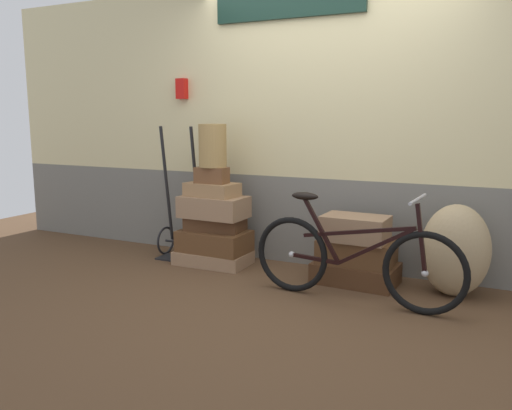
{
  "coord_description": "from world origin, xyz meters",
  "views": [
    {
      "loc": [
        1.48,
        -3.79,
        1.39
      ],
      "look_at": [
        -0.49,
        0.29,
        0.62
      ],
      "focal_mm": 36.73,
      "sensor_mm": 36.0,
      "label": 1
    }
  ],
  "objects_px": {
    "suitcase_1": "(214,241)",
    "suitcase_3": "(214,207)",
    "suitcase_7": "(357,251)",
    "suitcase_8": "(355,228)",
    "burlap_sack": "(455,250)",
    "suitcase_2": "(215,224)",
    "suitcase_4": "(212,190)",
    "wicker_basket": "(213,146)",
    "bicycle": "(353,259)",
    "suitcase_6": "(356,273)",
    "luggage_trolley": "(181,228)",
    "suitcase_5": "(212,175)",
    "suitcase_0": "(213,257)"
  },
  "relations": [
    {
      "from": "suitcase_2",
      "to": "suitcase_4",
      "type": "distance_m",
      "value": 0.33
    },
    {
      "from": "suitcase_6",
      "to": "luggage_trolley",
      "type": "bearing_deg",
      "value": -178.74
    },
    {
      "from": "suitcase_4",
      "to": "burlap_sack",
      "type": "xyz_separation_m",
      "value": [
        2.16,
        0.04,
        -0.35
      ]
    },
    {
      "from": "suitcase_7",
      "to": "suitcase_8",
      "type": "height_order",
      "value": "suitcase_8"
    },
    {
      "from": "suitcase_4",
      "to": "suitcase_7",
      "type": "distance_m",
      "value": 1.46
    },
    {
      "from": "burlap_sack",
      "to": "suitcase_8",
      "type": "bearing_deg",
      "value": -174.94
    },
    {
      "from": "suitcase_5",
      "to": "wicker_basket",
      "type": "height_order",
      "value": "wicker_basket"
    },
    {
      "from": "wicker_basket",
      "to": "burlap_sack",
      "type": "relative_size",
      "value": 0.55
    },
    {
      "from": "suitcase_5",
      "to": "wicker_basket",
      "type": "bearing_deg",
      "value": 80.97
    },
    {
      "from": "suitcase_0",
      "to": "suitcase_5",
      "type": "relative_size",
      "value": 2.3
    },
    {
      "from": "wicker_basket",
      "to": "suitcase_7",
      "type": "bearing_deg",
      "value": 0.8
    },
    {
      "from": "suitcase_4",
      "to": "burlap_sack",
      "type": "distance_m",
      "value": 2.19
    },
    {
      "from": "suitcase_1",
      "to": "burlap_sack",
      "type": "xyz_separation_m",
      "value": [
        2.14,
        0.05,
        0.14
      ]
    },
    {
      "from": "suitcase_1",
      "to": "suitcase_8",
      "type": "xyz_separation_m",
      "value": [
        1.36,
        -0.02,
        0.25
      ]
    },
    {
      "from": "suitcase_3",
      "to": "suitcase_6",
      "type": "relative_size",
      "value": 0.9
    },
    {
      "from": "suitcase_3",
      "to": "burlap_sack",
      "type": "bearing_deg",
      "value": 2.11
    },
    {
      "from": "suitcase_6",
      "to": "bicycle",
      "type": "xyz_separation_m",
      "value": [
        0.1,
        -0.46,
        0.25
      ]
    },
    {
      "from": "luggage_trolley",
      "to": "suitcase_0",
      "type": "bearing_deg",
      "value": -10.76
    },
    {
      "from": "suitcase_7",
      "to": "burlap_sack",
      "type": "height_order",
      "value": "burlap_sack"
    },
    {
      "from": "suitcase_3",
      "to": "suitcase_8",
      "type": "relative_size",
      "value": 1.17
    },
    {
      "from": "suitcase_2",
      "to": "suitcase_8",
      "type": "distance_m",
      "value": 1.37
    },
    {
      "from": "suitcase_1",
      "to": "suitcase_3",
      "type": "relative_size",
      "value": 1.05
    },
    {
      "from": "suitcase_4",
      "to": "wicker_basket",
      "type": "height_order",
      "value": "wicker_basket"
    },
    {
      "from": "suitcase_3",
      "to": "suitcase_5",
      "type": "distance_m",
      "value": 0.3
    },
    {
      "from": "suitcase_1",
      "to": "suitcase_7",
      "type": "bearing_deg",
      "value": 2.83
    },
    {
      "from": "suitcase_2",
      "to": "suitcase_8",
      "type": "xyz_separation_m",
      "value": [
        1.36,
        -0.05,
        0.09
      ]
    },
    {
      "from": "suitcase_4",
      "to": "wicker_basket",
      "type": "bearing_deg",
      "value": -11.19
    },
    {
      "from": "luggage_trolley",
      "to": "bicycle",
      "type": "distance_m",
      "value": 1.95
    },
    {
      "from": "suitcase_0",
      "to": "suitcase_2",
      "type": "xyz_separation_m",
      "value": [
        0.0,
        0.04,
        0.32
      ]
    },
    {
      "from": "suitcase_7",
      "to": "luggage_trolley",
      "type": "relative_size",
      "value": 0.47
    },
    {
      "from": "suitcase_3",
      "to": "luggage_trolley",
      "type": "xyz_separation_m",
      "value": [
        -0.42,
        0.06,
        -0.25
      ]
    },
    {
      "from": "suitcase_5",
      "to": "bicycle",
      "type": "bearing_deg",
      "value": -17.84
    },
    {
      "from": "suitcase_5",
      "to": "suitcase_8",
      "type": "height_order",
      "value": "suitcase_5"
    },
    {
      "from": "bicycle",
      "to": "wicker_basket",
      "type": "bearing_deg",
      "value": 162.95
    },
    {
      "from": "suitcase_7",
      "to": "suitcase_2",
      "type": "bearing_deg",
      "value": 179.86
    },
    {
      "from": "suitcase_1",
      "to": "luggage_trolley",
      "type": "xyz_separation_m",
      "value": [
        -0.42,
        0.07,
        0.08
      ]
    },
    {
      "from": "suitcase_3",
      "to": "suitcase_2",
      "type": "bearing_deg",
      "value": 89.8
    },
    {
      "from": "suitcase_3",
      "to": "suitcase_5",
      "type": "height_order",
      "value": "suitcase_5"
    },
    {
      "from": "suitcase_0",
      "to": "suitcase_6",
      "type": "distance_m",
      "value": 1.37
    },
    {
      "from": "suitcase_6",
      "to": "suitcase_8",
      "type": "xyz_separation_m",
      "value": [
        -0.0,
        -0.04,
        0.39
      ]
    },
    {
      "from": "suitcase_1",
      "to": "suitcase_4",
      "type": "bearing_deg",
      "value": 152.78
    },
    {
      "from": "suitcase_1",
      "to": "suitcase_4",
      "type": "relative_size",
      "value": 1.34
    },
    {
      "from": "suitcase_0",
      "to": "luggage_trolley",
      "type": "bearing_deg",
      "value": 167.98
    },
    {
      "from": "suitcase_6",
      "to": "suitcase_3",
      "type": "bearing_deg",
      "value": -176.63
    },
    {
      "from": "luggage_trolley",
      "to": "wicker_basket",
      "type": "bearing_deg",
      "value": -8.82
    },
    {
      "from": "suitcase_5",
      "to": "suitcase_8",
      "type": "xyz_separation_m",
      "value": [
        1.37,
        -0.01,
        -0.37
      ]
    },
    {
      "from": "wicker_basket",
      "to": "bicycle",
      "type": "bearing_deg",
      "value": -17.05
    },
    {
      "from": "suitcase_8",
      "to": "luggage_trolley",
      "type": "xyz_separation_m",
      "value": [
        -1.78,
        0.09,
        -0.18
      ]
    },
    {
      "from": "suitcase_0",
      "to": "wicker_basket",
      "type": "relative_size",
      "value": 1.73
    },
    {
      "from": "suitcase_2",
      "to": "luggage_trolley",
      "type": "distance_m",
      "value": 0.43
    }
  ]
}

